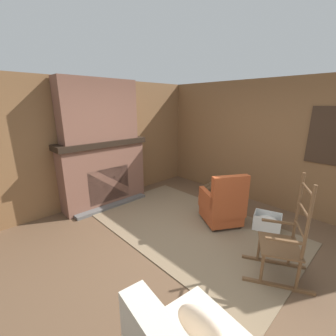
{
  "coord_description": "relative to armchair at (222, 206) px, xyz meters",
  "views": [
    {
      "loc": [
        1.97,
        -2.16,
        2.12
      ],
      "look_at": [
        -1.07,
        0.74,
        0.9
      ],
      "focal_mm": 24.0,
      "sensor_mm": 36.0,
      "label": 1
    }
  ],
  "objects": [
    {
      "name": "area_rug",
      "position": [
        -0.36,
        -0.48,
        -0.35
      ],
      "size": [
        3.59,
        2.17,
        0.01
      ],
      "color": "#7A664C",
      "rests_on": "ground"
    },
    {
      "name": "rocking_chair",
      "position": [
        1.23,
        -0.56,
        0.08
      ],
      "size": [
        0.93,
        0.8,
        1.33
      ],
      "rotation": [
        0.0,
        0.0,
        3.65
      ],
      "color": "brown",
      "rests_on": "ground"
    },
    {
      "name": "armchair",
      "position": [
        0.0,
        0.0,
        0.0
      ],
      "size": [
        0.9,
        0.89,
        0.99
      ],
      "rotation": [
        0.0,
        0.0,
        2.6
      ],
      "color": "#A84723",
      "rests_on": "ground"
    },
    {
      "name": "firewood_stack",
      "position": [
        -1.05,
        1.07,
        -0.26
      ],
      "size": [
        0.38,
        0.43,
        0.21
      ],
      "rotation": [
        0.0,
        0.0,
        0.07
      ],
      "color": "brown",
      "rests_on": "ground"
    },
    {
      "name": "oil_lamp_vase",
      "position": [
        -2.32,
        -1.66,
        1.11
      ],
      "size": [
        0.1,
        0.1,
        0.23
      ],
      "color": "#47708E",
      "rests_on": "fireplace_hearth"
    },
    {
      "name": "fireplace_hearth",
      "position": [
        -2.26,
        -1.06,
        0.33
      ],
      "size": [
        0.63,
        1.87,
        1.38
      ],
      "color": "brown",
      "rests_on": "ground"
    },
    {
      "name": "wood_panel_wall_left",
      "position": [
        -2.52,
        -1.06,
        0.94
      ],
      "size": [
        0.06,
        5.57,
        2.6
      ],
      "color": "brown",
      "rests_on": "ground"
    },
    {
      "name": "storage_case",
      "position": [
        -2.32,
        -0.71,
        1.1
      ],
      "size": [
        0.16,
        0.22,
        0.15
      ],
      "color": "black",
      "rests_on": "fireplace_hearth"
    },
    {
      "name": "chimney_breast",
      "position": [
        -2.28,
        -1.06,
        1.62
      ],
      "size": [
        0.37,
        1.56,
        1.19
      ],
      "color": "brown",
      "rests_on": "fireplace_hearth"
    },
    {
      "name": "laundry_basket",
      "position": [
        0.65,
        0.42,
        -0.22
      ],
      "size": [
        0.51,
        0.44,
        0.28
      ],
      "rotation": [
        0.0,
        0.0,
        0.31
      ],
      "color": "white",
      "rests_on": "ground"
    },
    {
      "name": "wood_panel_wall_back",
      "position": [
        0.03,
        1.45,
        0.95
      ],
      "size": [
        5.57,
        0.09,
        2.6
      ],
      "color": "brown",
      "rests_on": "ground"
    },
    {
      "name": "ground_plane",
      "position": [
        -0.0,
        -1.06,
        -0.36
      ],
      "size": [
        14.0,
        14.0,
        0.0
      ],
      "primitive_type": "plane",
      "color": "brown"
    }
  ]
}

